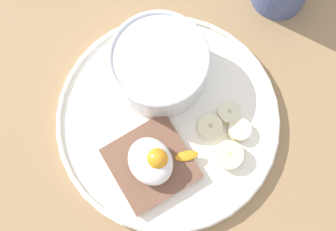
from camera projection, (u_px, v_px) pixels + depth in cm
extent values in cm
cube|color=#997950|center=(168.00, 123.00, 58.65)|extent=(120.00, 120.00, 2.00)
cylinder|color=white|center=(168.00, 120.00, 57.19)|extent=(27.27, 27.27, 1.00)
torus|color=white|center=(168.00, 119.00, 56.41)|extent=(27.07, 27.07, 0.60)
cylinder|color=white|center=(159.00, 66.00, 55.23)|extent=(11.48, 11.48, 5.81)
torus|color=white|center=(159.00, 58.00, 52.41)|extent=(11.68, 11.68, 0.60)
cylinder|color=#B4697F|center=(159.00, 68.00, 55.79)|extent=(10.08, 10.08, 4.26)
ellipsoid|color=#B4697F|center=(159.00, 62.00, 53.91)|extent=(9.58, 9.58, 1.20)
ellipsoid|color=tan|center=(161.00, 85.00, 53.01)|extent=(1.32, 1.34, 0.49)
ellipsoid|color=tan|center=(145.00, 76.00, 53.09)|extent=(1.94, 1.28, 0.82)
ellipsoid|color=tan|center=(179.00, 70.00, 53.27)|extent=(2.17, 2.16, 0.80)
cube|color=brown|center=(151.00, 163.00, 54.47)|extent=(9.21, 9.21, 0.30)
cube|color=#9D6B51|center=(151.00, 164.00, 54.90)|extent=(9.03, 9.03, 1.09)
ellipsoid|color=white|center=(150.00, 161.00, 52.98)|extent=(5.75, 4.94, 2.85)
sphere|color=orange|center=(157.00, 159.00, 52.24)|extent=(2.55, 2.55, 2.55)
ellipsoid|color=orange|center=(187.00, 156.00, 54.36)|extent=(2.12, 2.99, 0.36)
cylinder|color=beige|center=(210.00, 127.00, 55.81)|extent=(4.32, 4.35, 1.58)
cylinder|color=#B8B48C|center=(211.00, 126.00, 55.28)|extent=(0.77, 0.77, 0.21)
cylinder|color=#EEE8BD|center=(229.00, 113.00, 56.18)|extent=(3.76, 3.77, 1.41)
cylinder|color=#B9B593|center=(230.00, 111.00, 55.52)|extent=(0.68, 0.68, 0.13)
cylinder|color=beige|center=(229.00, 155.00, 54.87)|extent=(4.02, 4.16, 1.92)
cylinder|color=#B7B484|center=(230.00, 154.00, 54.22)|extent=(0.72, 0.73, 0.23)
cylinder|color=#F5E9C1|center=(239.00, 130.00, 55.76)|extent=(3.81, 3.84, 1.35)
cylinder|color=#BFB697|center=(240.00, 129.00, 55.20)|extent=(0.68, 0.68, 0.16)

